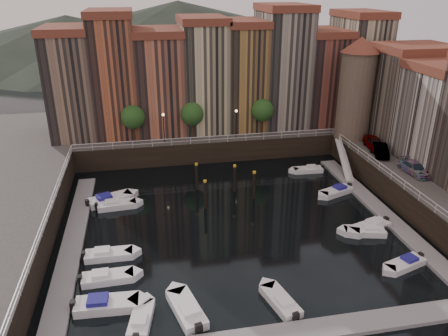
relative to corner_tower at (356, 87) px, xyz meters
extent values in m
plane|color=black|center=(-20.00, -14.50, -10.19)|extent=(200.00, 200.00, 0.00)
cube|color=black|center=(-20.00, 11.50, -8.69)|extent=(80.00, 20.00, 3.00)
cube|color=gray|center=(-36.20, -15.50, -10.02)|extent=(2.00, 28.00, 0.35)
cube|color=gray|center=(-3.80, -15.50, -10.02)|extent=(2.00, 28.00, 0.35)
cube|color=gray|center=(-20.00, -31.50, -10.02)|extent=(30.00, 2.00, 0.35)
cone|color=#2D382D|center=(-50.00, 95.50, -3.19)|extent=(80.00, 80.00, 14.00)
cone|color=#2D382D|center=(-15.00, 95.50, -1.19)|extent=(100.00, 100.00, 18.00)
cone|color=#2D382D|center=(20.00, 95.50, -4.19)|extent=(70.00, 70.00, 12.00)
cube|color=#7E6450|center=(-38.00, 9.00, -0.19)|extent=(6.00, 10.00, 14.00)
cube|color=brown|center=(-38.00, 9.00, 7.31)|extent=(6.30, 10.30, 1.00)
cube|color=#A95635|center=(-32.10, 9.00, 0.81)|extent=(5.80, 10.00, 16.00)
cube|color=brown|center=(-32.10, 9.00, 9.31)|extent=(6.10, 10.30, 1.00)
cube|color=#AF6248|center=(-25.95, 9.00, -0.44)|extent=(6.50, 10.00, 13.50)
cube|color=brown|center=(-25.95, 9.00, 6.81)|extent=(6.80, 10.30, 1.00)
cube|color=beige|center=(-19.60, 9.00, 0.31)|extent=(6.20, 10.00, 15.00)
cube|color=brown|center=(-19.60, 9.00, 8.31)|extent=(6.50, 10.30, 1.00)
cube|color=olive|center=(-13.70, 9.00, 0.06)|extent=(5.60, 10.00, 14.50)
cube|color=brown|center=(-13.70, 9.00, 7.81)|extent=(5.90, 10.30, 1.00)
cube|color=gray|center=(-7.70, 9.00, 1.06)|extent=(6.40, 10.00, 16.50)
cube|color=brown|center=(-7.70, 9.00, 9.81)|extent=(6.70, 10.30, 1.00)
cube|color=brown|center=(-1.50, 9.00, -0.69)|extent=(6.00, 10.00, 13.00)
cube|color=brown|center=(-1.50, 9.00, 6.31)|extent=(6.30, 10.30, 1.00)
cube|color=tan|center=(4.45, 9.00, 0.56)|extent=(5.90, 10.00, 15.50)
cube|color=brown|center=(4.45, 9.00, 8.81)|extent=(6.20, 10.30, 1.00)
cube|color=#6C6052|center=(6.50, -2.50, -1.19)|extent=(9.00, 8.00, 12.00)
cube|color=brown|center=(6.50, -2.50, 5.31)|extent=(9.30, 8.30, 1.00)
cube|color=beige|center=(6.50, -10.50, -1.69)|extent=(9.00, 8.00, 11.00)
cylinder|color=#6B5B4C|center=(0.00, 0.00, -1.19)|extent=(4.60, 4.60, 12.00)
cone|color=brown|center=(0.00, 0.00, 5.61)|extent=(5.20, 5.20, 2.00)
cylinder|color=black|center=(-30.00, 3.70, -5.99)|extent=(0.30, 0.30, 2.40)
sphere|color=#1E4719|center=(-30.00, 3.70, -3.59)|extent=(3.20, 3.20, 3.20)
cylinder|color=black|center=(-22.00, 3.70, -5.99)|extent=(0.30, 0.30, 2.40)
sphere|color=#1E4719|center=(-22.00, 3.70, -3.59)|extent=(3.20, 3.20, 3.20)
cylinder|color=black|center=(-12.00, 3.70, -5.99)|extent=(0.30, 0.30, 2.40)
sphere|color=#1E4719|center=(-12.00, 3.70, -3.59)|extent=(3.20, 3.20, 3.20)
cylinder|color=black|center=(-26.00, 2.70, -5.19)|extent=(0.12, 0.12, 4.00)
sphere|color=#FFD88C|center=(-26.00, 2.70, -3.19)|extent=(0.36, 0.36, 0.36)
cylinder|color=black|center=(-16.00, 2.70, -5.19)|extent=(0.12, 0.12, 4.00)
sphere|color=#FFD88C|center=(-16.00, 2.70, -3.19)|extent=(0.36, 0.36, 0.36)
cube|color=white|center=(-20.00, 1.50, -6.24)|extent=(36.00, 0.08, 0.08)
cube|color=white|center=(-20.00, 1.50, -6.69)|extent=(36.00, 0.06, 0.06)
cube|color=white|center=(-2.00, -15.50, -6.24)|extent=(0.08, 34.00, 0.08)
cube|color=white|center=(-2.00, -15.50, -6.69)|extent=(0.06, 34.00, 0.06)
cube|color=white|center=(-38.00, -15.50, -6.24)|extent=(0.08, 34.00, 0.08)
cube|color=white|center=(-38.00, -15.50, -6.69)|extent=(0.06, 34.00, 0.06)
cube|color=white|center=(-2.90, -4.50, -8.44)|extent=(2.78, 8.26, 2.81)
cube|color=white|center=(-2.90, -4.50, -7.94)|extent=(1.93, 8.32, 3.65)
cylinder|color=black|center=(-22.56, -11.49, -8.69)|extent=(0.32, 0.32, 3.60)
cylinder|color=gold|center=(-22.56, -11.49, -6.84)|extent=(0.36, 0.36, 0.25)
cylinder|color=black|center=(-22.84, -6.52, -8.69)|extent=(0.32, 0.32, 3.60)
cylinder|color=gold|center=(-22.84, -6.52, -6.84)|extent=(0.36, 0.36, 0.25)
cylinder|color=black|center=(-16.68, -10.16, -8.69)|extent=(0.32, 0.32, 3.60)
cylinder|color=gold|center=(-16.68, -10.16, -6.84)|extent=(0.36, 0.36, 0.25)
cylinder|color=black|center=(-18.46, -7.88, -8.69)|extent=(0.32, 0.32, 3.60)
cylinder|color=gold|center=(-18.46, -7.88, -6.84)|extent=(0.36, 0.36, 0.25)
cube|color=white|center=(-32.44, -26.13, -9.86)|extent=(4.93, 2.13, 0.82)
cube|color=navy|center=(-33.10, -26.10, -9.37)|extent=(1.61, 1.40, 0.55)
cube|color=black|center=(-34.97, -25.99, -9.59)|extent=(0.41, 0.57, 0.77)
cube|color=white|center=(-32.56, -22.63, -9.90)|extent=(4.31, 1.77, 0.73)
cube|color=white|center=(-33.14, -22.65, -9.47)|extent=(1.39, 1.20, 0.48)
cube|color=black|center=(-34.79, -22.70, -9.66)|extent=(0.35, 0.49, 0.68)
cube|color=white|center=(-32.64, -19.19, -9.90)|extent=(4.28, 1.70, 0.73)
cube|color=white|center=(-33.22, -19.18, -9.47)|extent=(1.37, 1.18, 0.48)
cube|color=black|center=(-34.87, -19.16, -9.66)|extent=(0.35, 0.49, 0.68)
cube|color=white|center=(-32.25, -9.44, -9.91)|extent=(4.31, 1.92, 0.72)
cube|color=white|center=(-32.82, -9.48, -9.48)|extent=(1.42, 1.24, 0.48)
cube|color=black|center=(-34.44, -9.60, -9.67)|extent=(0.37, 0.50, 0.67)
cube|color=white|center=(-33.04, -7.98, -9.86)|extent=(5.29, 3.55, 0.84)
cube|color=navy|center=(-33.67, -8.22, -9.35)|extent=(1.95, 1.82, 0.56)
cube|color=black|center=(-35.45, -8.91, -9.58)|extent=(0.57, 0.66, 0.78)
cube|color=white|center=(-6.86, -25.59, -9.93)|extent=(4.16, 2.62, 0.66)
cube|color=navy|center=(-6.35, -25.42, -9.53)|extent=(1.50, 1.39, 0.44)
cube|color=black|center=(-4.92, -24.97, -9.71)|extent=(0.43, 0.52, 0.62)
cube|color=white|center=(-7.72, -19.85, -9.92)|extent=(4.27, 2.47, 0.68)
cube|color=white|center=(-7.19, -19.98, -9.51)|extent=(1.50, 1.37, 0.46)
cube|color=black|center=(-5.68, -20.35, -9.69)|extent=(0.42, 0.52, 0.64)
cube|color=white|center=(-6.86, -19.23, -9.89)|extent=(4.70, 2.93, 0.75)
cube|color=white|center=(-6.29, -19.05, -9.45)|extent=(1.69, 1.56, 0.50)
cube|color=black|center=(-4.67, -18.54, -9.65)|extent=(0.48, 0.58, 0.70)
cube|color=white|center=(-6.70, -10.83, -9.91)|extent=(4.50, 3.02, 0.72)
cube|color=navy|center=(-6.17, -10.63, -9.48)|extent=(1.66, 1.55, 0.48)
cube|color=black|center=(-4.65, -10.05, -9.67)|extent=(0.48, 0.56, 0.67)
cube|color=white|center=(-7.62, -3.94, -9.93)|extent=(3.91, 1.68, 0.65)
cube|color=white|center=(-7.10, -3.96, -9.54)|extent=(1.27, 1.11, 0.44)
cube|color=black|center=(-5.62, -4.04, -9.71)|extent=(0.33, 0.45, 0.61)
cube|color=white|center=(-29.89, -28.12, -9.93)|extent=(2.22, 4.10, 0.66)
cube|color=white|center=(-29.99, -28.64, -9.53)|extent=(1.28, 1.42, 0.44)
cube|color=white|center=(-26.49, -27.81, -9.88)|extent=(2.91, 4.96, 0.79)
cube|color=white|center=(-26.33, -28.43, -9.40)|extent=(1.60, 1.75, 0.53)
cube|color=black|center=(-25.88, -30.17, -9.61)|extent=(0.61, 0.49, 0.74)
cube|color=white|center=(-19.17, -28.20, -9.91)|extent=(2.53, 4.36, 0.70)
cube|color=white|center=(-19.03, -28.74, -9.49)|extent=(1.40, 1.54, 0.47)
cube|color=black|center=(-18.65, -30.28, -9.68)|extent=(0.53, 0.43, 0.65)
imported|color=gray|center=(0.84, -5.02, -6.40)|extent=(2.68, 4.91, 1.58)
imported|color=gray|center=(0.44, -7.40, -6.47)|extent=(2.88, 4.65, 1.45)
imported|color=gray|center=(1.34, -13.33, -6.54)|extent=(2.18, 4.63, 1.31)
camera|label=1|loc=(-28.66, -54.15, 13.04)|focal=35.00mm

